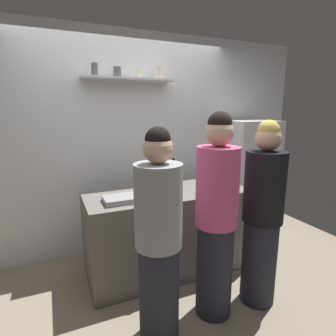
{
  "coord_description": "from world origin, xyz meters",
  "views": [
    {
      "loc": [
        -0.88,
        -1.99,
        1.71
      ],
      "look_at": [
        0.21,
        0.51,
        1.13
      ],
      "focal_mm": 29.37,
      "sensor_mm": 36.0,
      "label": 1
    }
  ],
  "objects_px": {
    "wine_bottle_green_glass": "(174,178)",
    "person_pink_top": "(216,220)",
    "person_grey_hoodie": "(159,241)",
    "utensil_holder": "(168,191)",
    "wine_bottle_dark_glass": "(213,184)",
    "baking_pan": "(122,199)",
    "wine_bottle_amber_glass": "(222,179)",
    "person_blonde": "(262,217)",
    "water_bottle_plastic": "(163,191)",
    "refrigerator": "(246,180)",
    "wine_bottle_pale_glass": "(212,170)"
  },
  "relations": [
    {
      "from": "refrigerator",
      "to": "wine_bottle_pale_glass",
      "type": "bearing_deg",
      "value": -167.12
    },
    {
      "from": "person_blonde",
      "to": "person_pink_top",
      "type": "relative_size",
      "value": 0.96
    },
    {
      "from": "wine_bottle_pale_glass",
      "to": "person_grey_hoodie",
      "type": "relative_size",
      "value": 0.22
    },
    {
      "from": "water_bottle_plastic",
      "to": "person_pink_top",
      "type": "xyz_separation_m",
      "value": [
        0.27,
        -0.48,
        -0.14
      ]
    },
    {
      "from": "person_pink_top",
      "to": "person_blonde",
      "type": "bearing_deg",
      "value": 20.51
    },
    {
      "from": "wine_bottle_amber_glass",
      "to": "wine_bottle_dark_glass",
      "type": "distance_m",
      "value": 0.18
    },
    {
      "from": "refrigerator",
      "to": "baking_pan",
      "type": "distance_m",
      "value": 1.87
    },
    {
      "from": "wine_bottle_amber_glass",
      "to": "water_bottle_plastic",
      "type": "xyz_separation_m",
      "value": [
        -0.71,
        -0.1,
        -0.02
      ]
    },
    {
      "from": "wine_bottle_amber_glass",
      "to": "person_pink_top",
      "type": "relative_size",
      "value": 0.18
    },
    {
      "from": "wine_bottle_amber_glass",
      "to": "water_bottle_plastic",
      "type": "height_order",
      "value": "wine_bottle_amber_glass"
    },
    {
      "from": "wine_bottle_dark_glass",
      "to": "utensil_holder",
      "type": "bearing_deg",
      "value": 166.87
    },
    {
      "from": "utensil_holder",
      "to": "person_blonde",
      "type": "distance_m",
      "value": 0.89
    },
    {
      "from": "wine_bottle_amber_glass",
      "to": "person_grey_hoodie",
      "type": "relative_size",
      "value": 0.19
    },
    {
      "from": "utensil_holder",
      "to": "person_grey_hoodie",
      "type": "height_order",
      "value": "person_grey_hoodie"
    },
    {
      "from": "baking_pan",
      "to": "utensil_holder",
      "type": "bearing_deg",
      "value": -4.41
    },
    {
      "from": "wine_bottle_pale_glass",
      "to": "water_bottle_plastic",
      "type": "height_order",
      "value": "wine_bottle_pale_glass"
    },
    {
      "from": "water_bottle_plastic",
      "to": "person_pink_top",
      "type": "height_order",
      "value": "person_pink_top"
    },
    {
      "from": "utensil_holder",
      "to": "water_bottle_plastic",
      "type": "distance_m",
      "value": 0.17
    },
    {
      "from": "wine_bottle_pale_glass",
      "to": "person_pink_top",
      "type": "bearing_deg",
      "value": -120.26
    },
    {
      "from": "wine_bottle_dark_glass",
      "to": "person_grey_hoodie",
      "type": "distance_m",
      "value": 1.0
    },
    {
      "from": "baking_pan",
      "to": "utensil_holder",
      "type": "xyz_separation_m",
      "value": [
        0.45,
        -0.03,
        0.03
      ]
    },
    {
      "from": "baking_pan",
      "to": "person_blonde",
      "type": "height_order",
      "value": "person_blonde"
    },
    {
      "from": "water_bottle_plastic",
      "to": "person_blonde",
      "type": "distance_m",
      "value": 0.9
    },
    {
      "from": "refrigerator",
      "to": "person_pink_top",
      "type": "distance_m",
      "value": 1.63
    },
    {
      "from": "refrigerator",
      "to": "wine_bottle_green_glass",
      "type": "distance_m",
      "value": 1.26
    },
    {
      "from": "refrigerator",
      "to": "baking_pan",
      "type": "height_order",
      "value": "refrigerator"
    },
    {
      "from": "refrigerator",
      "to": "wine_bottle_dark_glass",
      "type": "distance_m",
      "value": 1.12
    },
    {
      "from": "person_grey_hoodie",
      "to": "utensil_holder",
      "type": "bearing_deg",
      "value": 117.4
    },
    {
      "from": "wine_bottle_dark_glass",
      "to": "person_grey_hoodie",
      "type": "height_order",
      "value": "person_grey_hoodie"
    },
    {
      "from": "wine_bottle_pale_glass",
      "to": "person_grey_hoodie",
      "type": "xyz_separation_m",
      "value": [
        -1.08,
        -1.01,
        -0.22
      ]
    },
    {
      "from": "wine_bottle_amber_glass",
      "to": "person_pink_top",
      "type": "height_order",
      "value": "person_pink_top"
    },
    {
      "from": "refrigerator",
      "to": "water_bottle_plastic",
      "type": "relative_size",
      "value": 7.01
    },
    {
      "from": "refrigerator",
      "to": "wine_bottle_green_glass",
      "type": "relative_size",
      "value": 4.71
    },
    {
      "from": "wine_bottle_dark_glass",
      "to": "wine_bottle_green_glass",
      "type": "bearing_deg",
      "value": 132.25
    },
    {
      "from": "wine_bottle_green_glass",
      "to": "person_blonde",
      "type": "relative_size",
      "value": 0.2
    },
    {
      "from": "wine_bottle_green_glass",
      "to": "person_pink_top",
      "type": "distance_m",
      "value": 0.83
    },
    {
      "from": "water_bottle_plastic",
      "to": "person_pink_top",
      "type": "relative_size",
      "value": 0.13
    },
    {
      "from": "utensil_holder",
      "to": "water_bottle_plastic",
      "type": "xyz_separation_m",
      "value": [
        -0.11,
        -0.12,
        0.05
      ]
    },
    {
      "from": "baking_pan",
      "to": "person_grey_hoodie",
      "type": "xyz_separation_m",
      "value": [
        0.08,
        -0.69,
        -0.12
      ]
    },
    {
      "from": "refrigerator",
      "to": "utensil_holder",
      "type": "xyz_separation_m",
      "value": [
        -1.36,
        -0.5,
        0.15
      ]
    },
    {
      "from": "refrigerator",
      "to": "person_pink_top",
      "type": "xyz_separation_m",
      "value": [
        -1.2,
        -1.1,
        0.06
      ]
    },
    {
      "from": "person_grey_hoodie",
      "to": "baking_pan",
      "type": "bearing_deg",
      "value": 153.26
    },
    {
      "from": "person_grey_hoodie",
      "to": "person_pink_top",
      "type": "height_order",
      "value": "person_pink_top"
    },
    {
      "from": "baking_pan",
      "to": "water_bottle_plastic",
      "type": "distance_m",
      "value": 0.38
    },
    {
      "from": "utensil_holder",
      "to": "wine_bottle_dark_glass",
      "type": "relative_size",
      "value": 0.77
    },
    {
      "from": "wine_bottle_dark_glass",
      "to": "person_pink_top",
      "type": "relative_size",
      "value": 0.17
    },
    {
      "from": "baking_pan",
      "to": "person_pink_top",
      "type": "height_order",
      "value": "person_pink_top"
    },
    {
      "from": "refrigerator",
      "to": "person_pink_top",
      "type": "bearing_deg",
      "value": -137.62
    },
    {
      "from": "refrigerator",
      "to": "person_pink_top",
      "type": "relative_size",
      "value": 0.92
    },
    {
      "from": "wine_bottle_amber_glass",
      "to": "water_bottle_plastic",
      "type": "relative_size",
      "value": 1.34
    }
  ]
}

